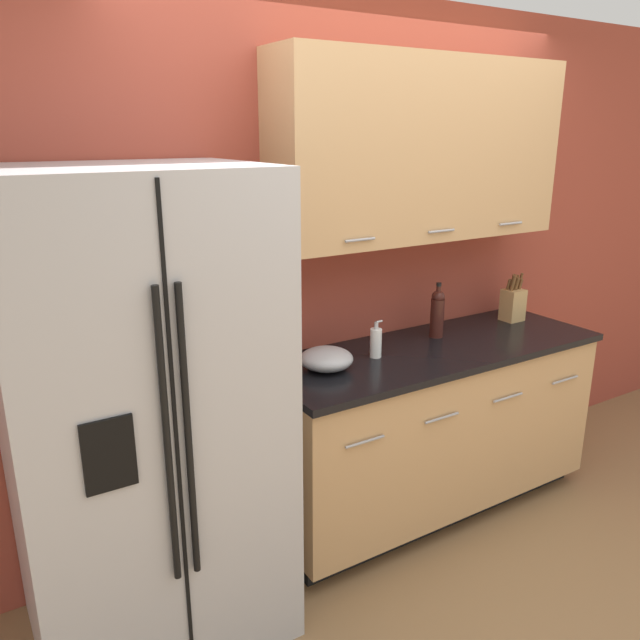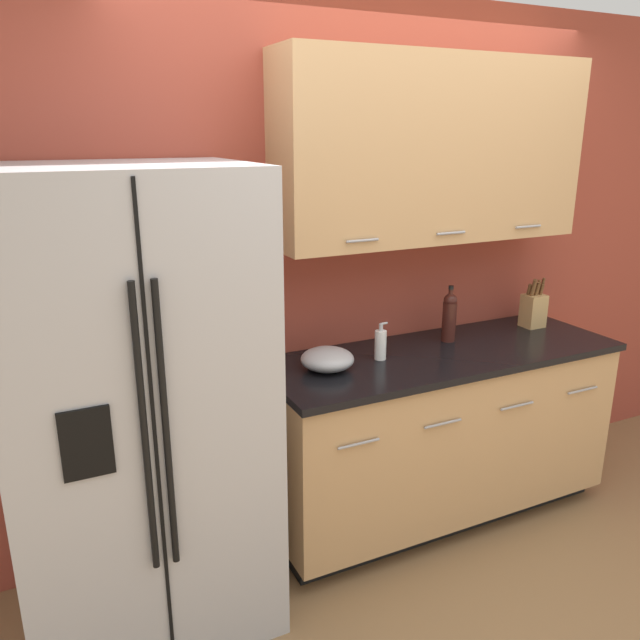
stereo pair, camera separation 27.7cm
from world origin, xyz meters
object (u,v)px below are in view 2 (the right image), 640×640
at_px(knife_block, 533,309).
at_px(mixing_bowl, 327,359).
at_px(wine_bottle, 449,316).
at_px(soap_dispenser, 380,344).
at_px(refrigerator, 136,410).

height_order(knife_block, mixing_bowl, knife_block).
xyz_separation_m(wine_bottle, soap_dispenser, (-0.46, -0.08, -0.06)).
relative_size(refrigerator, mixing_bowl, 7.56).
distance_m(wine_bottle, mixing_bowl, 0.76).
height_order(refrigerator, soap_dispenser, refrigerator).
height_order(wine_bottle, mixing_bowl, wine_bottle).
height_order(knife_block, soap_dispenser, knife_block).
height_order(soap_dispenser, mixing_bowl, soap_dispenser).
bearing_deg(soap_dispenser, mixing_bowl, -177.76).
bearing_deg(refrigerator, knife_block, 4.76).
bearing_deg(knife_block, mixing_bowl, -176.16).
distance_m(soap_dispenser, mixing_bowl, 0.29).
bearing_deg(refrigerator, mixing_bowl, 6.15).
xyz_separation_m(knife_block, soap_dispenser, (-1.04, -0.08, -0.03)).
xyz_separation_m(refrigerator, wine_bottle, (1.63, 0.19, 0.12)).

